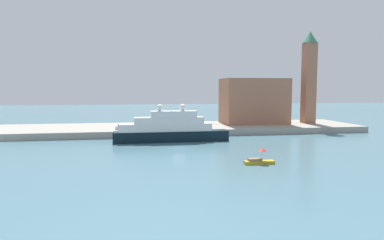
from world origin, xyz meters
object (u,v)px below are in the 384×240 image
Objects in this scene: harbor_building at (254,101)px; bell_tower at (309,74)px; person_figure at (144,124)px; large_yacht at (170,129)px; small_motorboat at (259,159)px; mooring_bollard at (161,128)px; parked_car at (124,127)px.

bell_tower reaches higher than harbor_building.
bell_tower is 51.40m from person_figure.
bell_tower is (44.23, 19.06, 13.49)m from large_yacht.
large_yacht is 0.96× the size of bell_tower.
person_figure reaches higher than small_motorboat.
small_motorboat reaches higher than mooring_bollard.
parked_car is (-54.73, -7.86, -14.04)m from bell_tower.
large_yacht is 28.87m from small_motorboat.
harbor_building is 0.69× the size of bell_tower.
mooring_bollard is at bearing 110.15° from small_motorboat.
person_figure is (-5.17, 15.90, -0.33)m from large_yacht.
person_figure reaches higher than mooring_bollard.
mooring_bollard is (-1.21, 8.29, -0.72)m from large_yacht.
mooring_bollard is (9.29, -2.92, -0.17)m from parked_car.
parked_car is at bearing 133.13° from large_yacht.
harbor_building is (27.62, 20.89, 5.54)m from large_yacht.
large_yacht is at bearing -71.98° from person_figure.
small_motorboat is 0.18× the size of bell_tower.
mooring_bollard is at bearing -166.66° from bell_tower.
mooring_bollard is (-28.83, -12.60, -6.26)m from harbor_building.
parked_car is 2.46× the size of person_figure.
small_motorboat is at bearing -68.46° from person_figure.
parked_car is 5.01× the size of mooring_bollard.
large_yacht is at bearing -81.73° from mooring_bollard.
harbor_building is 4.29× the size of parked_car.
large_yacht is 50.02m from bell_tower.
person_figure is at bearing 108.02° from large_yacht.
person_figure is 2.03× the size of mooring_bollard.
harbor_building reaches higher than mooring_bollard.
small_motorboat is 45.50m from person_figure.
large_yacht is 1.39× the size of harbor_building.
parked_car is 9.74m from mooring_bollard.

